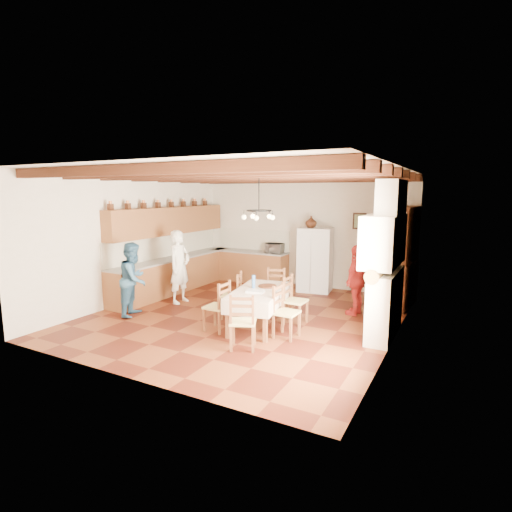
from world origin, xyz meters
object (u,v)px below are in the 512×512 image
Objects in this scene: person_woman_blue at (134,279)px; person_man at (180,267)px; microwave at (274,248)px; chair_right_far at (296,300)px; refrigerator at (315,260)px; hutch at (402,257)px; person_woman_red at (357,280)px; chair_right_near at (287,312)px; chair_left_near at (217,306)px; dining_table at (259,294)px; chair_end_far at (275,291)px; chair_left_far at (231,295)px; chair_end_near at (243,321)px.

person_man is at bearing -31.30° from person_woman_blue.
chair_right_far is at bearing -59.18° from microwave.
hutch is at bearing -19.04° from refrigerator.
chair_right_near is at bearing -10.58° from person_woman_red.
chair_right_far is (1.15, 1.07, 0.00)m from chair_left_near.
microwave is (-1.30, 3.41, 0.38)m from dining_table.
hutch reaches higher than chair_end_far.
chair_right_far is at bearing 133.15° from chair_left_near.
person_woman_blue is at bearing -86.61° from chair_left_far.
person_woman_blue is at bearing -50.97° from person_woman_red.
microwave is (-3.48, 0.63, -0.11)m from hutch.
chair_left_near is at bearing -81.78° from microwave.
person_man is 3.57× the size of microwave.
dining_table is at bearing -98.69° from person_woman_blue.
chair_end_far is at bearing 97.51° from dining_table.
chair_end_far is 1.75m from person_woman_red.
person_woman_blue is at bearing -33.92° from chair_end_near.
microwave is at bearing 99.35° from chair_end_far.
refrigerator is at bearing 13.59° from chair_right_far.
dining_table is 1.06× the size of person_man.
chair_left_far is at bearing -133.25° from hutch.
refrigerator is 0.73× the size of hutch.
chair_end_far is 0.56× the size of person_man.
refrigerator is at bearing -55.60° from person_woman_blue.
refrigerator is 4.62m from person_woman_blue.
microwave is (1.15, 2.75, 0.17)m from person_man.
chair_right_far is 0.56× the size of person_man.
chair_right_near is 0.64× the size of person_woman_red.
refrigerator is 3.09m from chair_left_far.
person_man is (-2.45, 0.66, 0.20)m from dining_table.
person_man is at bearing 75.72° from chair_right_near.
microwave is at bearing 163.76° from refrigerator.
hutch is 3.54m from microwave.
chair_end_near is (0.87, -0.53, 0.00)m from chair_left_near.
microwave is at bearing 169.93° from chair_left_far.
hutch is 1.33× the size of person_man.
chair_left_far and chair_right_far have the same top height.
refrigerator reaches higher than dining_table.
chair_right_far is 1.63m from chair_end_near.
person_woman_blue is 4.71m from person_woman_red.
person_man is (-3.15, 0.93, 0.38)m from chair_right_near.
microwave reaches higher than chair_left_far.
chair_end_far reaches higher than dining_table.
dining_table is 0.77m from chair_right_near.
chair_right_far is 1.99× the size of microwave.
chair_end_near is 2.12m from chair_end_far.
chair_left_far is at bearing -111.88° from refrigerator.
microwave is (-0.53, 3.17, 0.55)m from chair_left_far.
refrigerator reaches higher than person_woman_blue.
chair_end_far is (0.64, 0.75, 0.00)m from chair_left_far.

